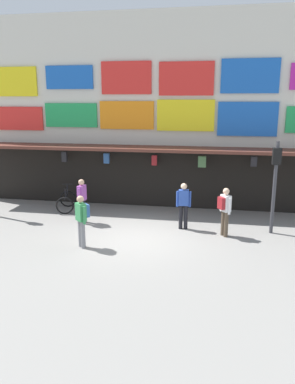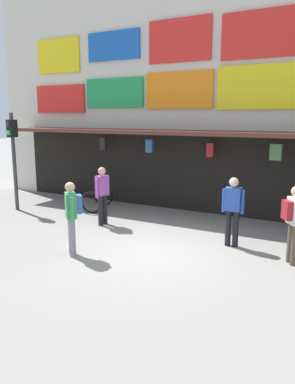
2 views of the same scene
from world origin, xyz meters
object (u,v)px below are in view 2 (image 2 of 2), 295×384
(pedestrian_in_white, at_px, (233,208))
(pedestrian_in_green, at_px, (293,219))
(bicycle_parked, at_px, (98,198))
(pedestrian_in_yellow, at_px, (72,213))
(pedestrian_in_blue, at_px, (102,193))
(traffic_light_near, at_px, (13,146))

(pedestrian_in_white, bearing_deg, pedestrian_in_green, -19.13)
(bicycle_parked, distance_m, pedestrian_in_yellow, 4.34)
(pedestrian_in_yellow, distance_m, pedestrian_in_green, 4.75)
(bicycle_parked, height_order, pedestrian_in_white, pedestrian_in_white)
(bicycle_parked, relative_size, pedestrian_in_blue, 0.78)
(pedestrian_in_white, relative_size, pedestrian_in_green, 1.00)
(traffic_light_near, xyz_separation_m, pedestrian_in_yellow, (4.43, -2.43, -1.16))
(pedestrian_in_blue, bearing_deg, pedestrian_in_green, -5.59)
(traffic_light_near, relative_size, pedestrian_in_green, 1.90)
(bicycle_parked, xyz_separation_m, pedestrian_in_blue, (1.23, -1.44, 0.55))
(traffic_light_near, distance_m, pedestrian_in_yellow, 5.18)
(traffic_light_near, relative_size, pedestrian_in_blue, 1.90)
(pedestrian_in_white, distance_m, pedestrian_in_green, 1.51)
(pedestrian_in_white, bearing_deg, pedestrian_in_yellow, -141.90)
(traffic_light_near, xyz_separation_m, pedestrian_in_blue, (3.59, -0.10, -1.19))
(bicycle_parked, bearing_deg, pedestrian_in_blue, -49.43)
(pedestrian_in_white, distance_m, pedestrian_in_yellow, 3.76)
(pedestrian_in_blue, height_order, pedestrian_in_white, same)
(traffic_light_near, height_order, pedestrian_in_yellow, traffic_light_near)
(traffic_light_near, height_order, pedestrian_in_blue, traffic_light_near)
(traffic_light_near, distance_m, pedestrian_in_blue, 3.78)
(pedestrian_in_blue, bearing_deg, pedestrian_in_yellow, -70.20)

